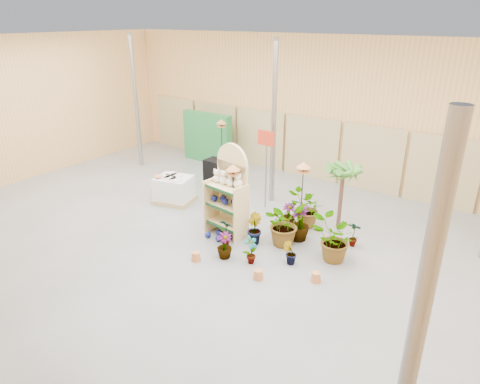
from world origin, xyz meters
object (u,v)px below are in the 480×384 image
Objects in this scene: pallet_stack at (174,189)px; bird_table_front at (233,170)px; potted_plant_2 at (284,223)px; display_shelf at (230,193)px.

pallet_stack is 0.67× the size of bird_table_front.
potted_plant_2 is at bearing 18.60° from bird_table_front.
potted_plant_2 reaches higher than pallet_stack.
bird_table_front is at bearing -28.11° from display_shelf.
bird_table_front reaches higher than pallet_stack.
bird_table_front is (0.21, -0.15, 0.69)m from display_shelf.
display_shelf is 0.74m from bird_table_front.
bird_table_front reaches higher than potted_plant_2.
bird_table_front is (2.63, -0.70, 1.34)m from pallet_stack.
display_shelf is 1.80× the size of pallet_stack.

